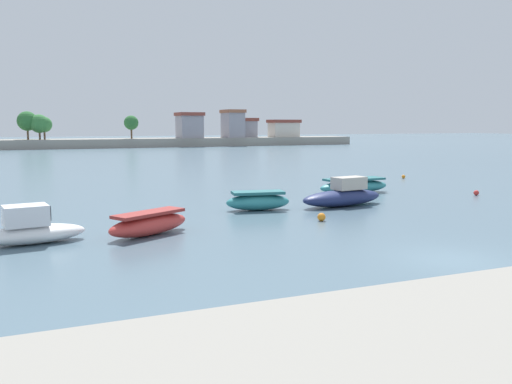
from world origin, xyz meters
TOP-DOWN VIEW (x-y plane):
  - ground_plane at (0.00, 0.00)m, footprint 400.00×400.00m
  - moored_boat_0 at (-13.43, 8.50)m, footprint 4.18×2.08m
  - moored_boat_1 at (-8.82, 8.34)m, footprint 4.17×3.05m
  - moored_boat_2 at (-1.96, 12.64)m, footprint 3.70×1.92m
  - moored_boat_3 at (3.18, 12.16)m, footprint 5.70×2.58m
  - moored_boat_4 at (6.93, 16.78)m, footprint 5.44×1.86m
  - mooring_buoy_1 at (13.74, 12.65)m, footprint 0.35×0.35m
  - mooring_buoy_2 at (16.43, 23.59)m, footprint 0.31×0.31m
  - mooring_buoy_3 at (-0.41, 8.37)m, footprint 0.40×0.40m
  - distant_shoreline at (0.11, 97.06)m, footprint 110.94×8.44m

SIDE VIEW (x-z plane):
  - ground_plane at x=0.00m, z-range 0.00..0.00m
  - mooring_buoy_2 at x=16.43m, z-range 0.00..0.31m
  - mooring_buoy_1 at x=13.74m, z-range 0.00..0.35m
  - mooring_buoy_3 at x=-0.41m, z-range 0.00..0.40m
  - moored_boat_1 at x=-8.82m, z-range -0.02..0.98m
  - moored_boat_4 at x=6.93m, z-range -0.02..1.01m
  - moored_boat_2 at x=-1.96m, z-range -0.02..1.02m
  - moored_boat_0 at x=-13.43m, z-range -0.20..1.35m
  - moored_boat_3 at x=3.18m, z-range -0.24..1.41m
  - distant_shoreline at x=0.11m, z-range -1.81..6.16m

